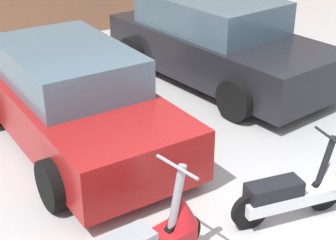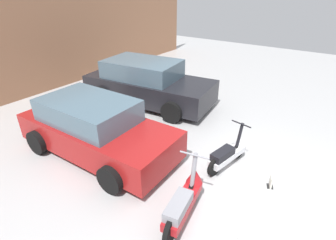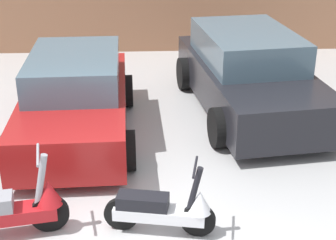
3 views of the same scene
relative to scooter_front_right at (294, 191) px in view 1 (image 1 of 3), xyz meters
The scene contains 3 objects.
scooter_front_right is the anchor object (origin of this frame).
car_rear_left 3.21m from the scooter_front_right, 115.43° to the left, with size 2.04×4.06×1.36m.
car_rear_center 4.21m from the scooter_front_right, 65.54° to the left, with size 2.53×4.57×1.48m.
Camera 1 is at (-3.20, -2.72, 3.53)m, focal length 55.00 mm.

